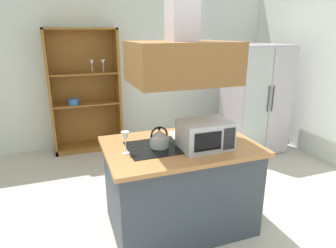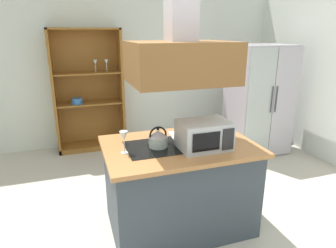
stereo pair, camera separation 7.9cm
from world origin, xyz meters
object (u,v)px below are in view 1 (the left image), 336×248
at_px(refrigerator, 255,99).
at_px(microwave, 205,135).
at_px(kettle, 159,139).
at_px(dish_cabinet, 85,98).
at_px(wine_glass_on_counter, 125,137).
at_px(cutting_board, 187,134).

bearing_deg(refrigerator, microwave, -136.44).
bearing_deg(kettle, dish_cabinet, 100.36).
bearing_deg(dish_cabinet, wine_glass_on_counter, -86.98).
distance_m(kettle, microwave, 0.43).
height_order(dish_cabinet, kettle, dish_cabinet).
relative_size(cutting_board, wine_glass_on_counter, 1.65).
bearing_deg(cutting_board, wine_glass_on_counter, -159.76).
xyz_separation_m(dish_cabinet, kettle, (0.46, -2.51, 0.10)).
bearing_deg(wine_glass_on_counter, dish_cabinet, 93.02).
distance_m(refrigerator, wine_glass_on_counter, 2.94).
bearing_deg(dish_cabinet, kettle, -79.64).
bearing_deg(refrigerator, wine_glass_on_counter, -147.81).
bearing_deg(wine_glass_on_counter, refrigerator, 32.19).
relative_size(refrigerator, wine_glass_on_counter, 8.47).
bearing_deg(cutting_board, kettle, -150.51).
bearing_deg(kettle, microwave, -22.03).
distance_m(kettle, wine_glass_on_counter, 0.33).
relative_size(dish_cabinet, cutting_board, 5.86).
xyz_separation_m(refrigerator, microwave, (-1.77, -1.68, 0.16)).
bearing_deg(kettle, refrigerator, 35.10).
relative_size(kettle, wine_glass_on_counter, 0.97).
xyz_separation_m(refrigerator, wine_glass_on_counter, (-2.49, -1.56, 0.18)).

